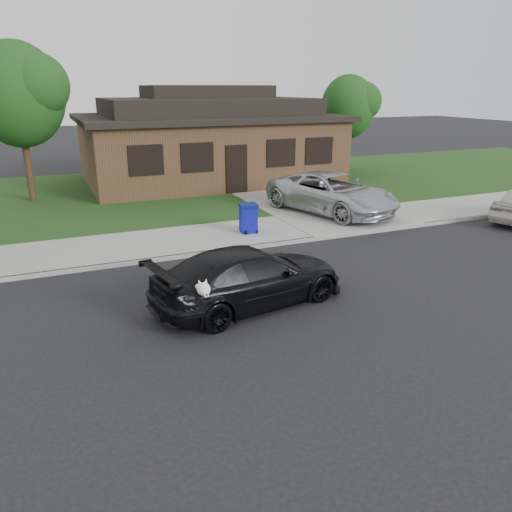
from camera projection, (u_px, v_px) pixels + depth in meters
name	position (u px, v px, depth m)	size (l,w,h in m)	color
ground	(247.00, 300.00, 11.60)	(120.00, 120.00, 0.00)	black
sidewalk	(188.00, 240.00, 15.93)	(60.00, 3.00, 0.12)	gray
curb	(202.00, 254.00, 14.63)	(60.00, 0.12, 0.12)	gray
lawn	(140.00, 193.00, 22.89)	(60.00, 13.00, 0.13)	#193814
driveway	(286.00, 195.00, 22.52)	(4.50, 13.00, 0.14)	gray
sedan	(249.00, 277.00, 11.16)	(4.83, 2.67, 1.32)	black
minivan	(332.00, 193.00, 18.90)	(2.47, 5.35, 1.49)	#B6B8BE
recycling_bin	(248.00, 218.00, 16.44)	(0.66, 0.66, 0.95)	#0C128D
house	(208.00, 140.00, 25.46)	(12.60, 8.60, 4.65)	#422B1C
tree_0	(22.00, 93.00, 19.75)	(3.78, 3.60, 6.34)	#332114
tree_1	(351.00, 106.00, 27.47)	(3.15, 3.00, 5.25)	#332114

